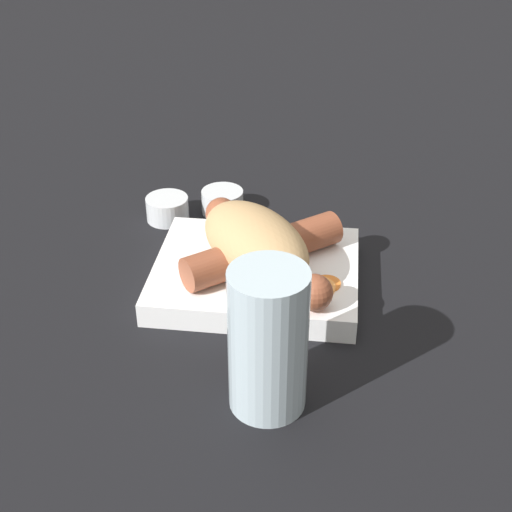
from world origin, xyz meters
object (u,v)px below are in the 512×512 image
at_px(food_tray, 256,274).
at_px(sausage, 264,250).
at_px(drink_glass, 268,341).
at_px(condiment_cup_far, 167,210).
at_px(bread_roll, 255,242).
at_px(condiment_cup_near, 223,203).

bearing_deg(food_tray, sausage, -173.39).
bearing_deg(drink_glass, condiment_cup_far, -62.29).
bearing_deg(drink_glass, bread_roll, -79.39).
height_order(bread_roll, drink_glass, drink_glass).
bearing_deg(drink_glass, condiment_cup_near, -74.08).
distance_m(bread_roll, drink_glass, 0.17).
xyz_separation_m(bread_roll, drink_glass, (-0.03, 0.16, 0.01)).
xyz_separation_m(bread_roll, sausage, (-0.01, -0.01, -0.01)).
bearing_deg(food_tray, condiment_cup_far, -45.13).
distance_m(food_tray, condiment_cup_near, 0.16).
xyz_separation_m(sausage, drink_glass, (-0.02, 0.17, 0.02)).
relative_size(condiment_cup_far, drink_glass, 0.39).
bearing_deg(condiment_cup_far, drink_glass, 117.71).
height_order(condiment_cup_near, drink_glass, drink_glass).
relative_size(food_tray, drink_glass, 1.60).
relative_size(sausage, drink_glass, 1.32).
bearing_deg(drink_glass, food_tray, -79.70).
xyz_separation_m(condiment_cup_far, drink_glass, (-0.15, 0.29, 0.05)).
height_order(food_tray, sausage, sausage).
relative_size(condiment_cup_near, drink_glass, 0.39).
distance_m(bread_roll, sausage, 0.02).
xyz_separation_m(food_tray, drink_glass, (-0.03, 0.17, 0.05)).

